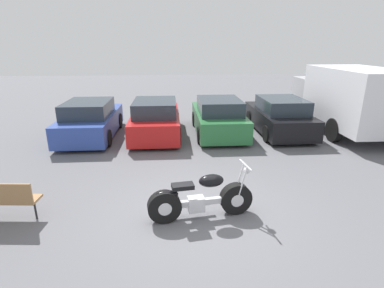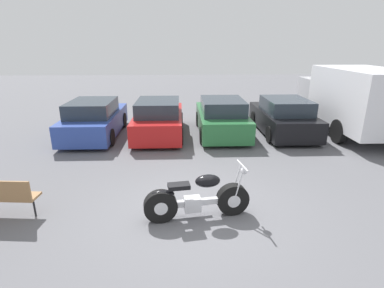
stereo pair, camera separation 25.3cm
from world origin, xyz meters
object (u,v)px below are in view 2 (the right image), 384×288
at_px(motorcycle, 196,199).
at_px(parked_car_black, 283,117).
at_px(parked_car_green, 222,118).
at_px(parked_car_red, 159,119).
at_px(delivery_truck, 355,98).
at_px(parked_car_blue, 95,120).

height_order(motorcycle, parked_car_black, parked_car_black).
xyz_separation_m(motorcycle, parked_car_green, (1.32, 6.12, 0.23)).
bearing_deg(motorcycle, parked_car_green, 77.80).
bearing_deg(parked_car_green, parked_car_red, -177.17).
height_order(motorcycle, parked_car_red, parked_car_red).
xyz_separation_m(motorcycle, parked_car_red, (-1.17, 5.99, 0.23)).
relative_size(parked_car_black, delivery_truck, 0.71).
bearing_deg(motorcycle, delivery_truck, 42.51).
distance_m(parked_car_red, delivery_truck, 7.73).
bearing_deg(parked_car_green, motorcycle, -102.20).
bearing_deg(delivery_truck, parked_car_blue, -179.95).
height_order(parked_car_red, delivery_truck, delivery_truck).
bearing_deg(parked_car_red, motorcycle, -78.99).
bearing_deg(parked_car_blue, parked_car_green, 1.64).
xyz_separation_m(motorcycle, parked_car_blue, (-3.65, 5.97, 0.23)).
bearing_deg(delivery_truck, parked_car_green, 178.52).
distance_m(parked_car_blue, parked_car_black, 7.47).
height_order(motorcycle, delivery_truck, delivery_truck).
height_order(parked_car_green, delivery_truck, delivery_truck).
xyz_separation_m(parked_car_blue, parked_car_green, (4.98, 0.14, 0.00)).
xyz_separation_m(parked_car_green, parked_car_black, (2.49, -0.01, 0.00)).
relative_size(parked_car_red, delivery_truck, 0.71).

